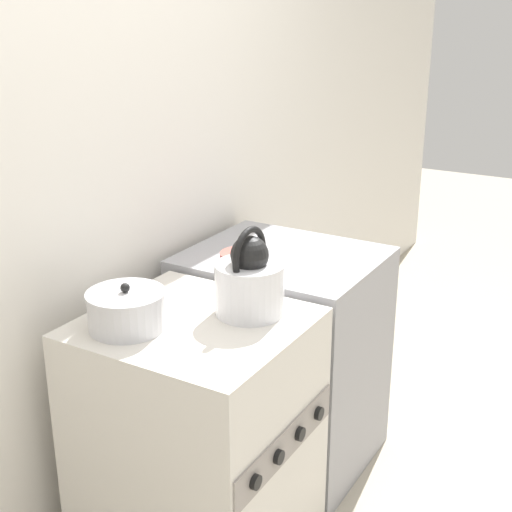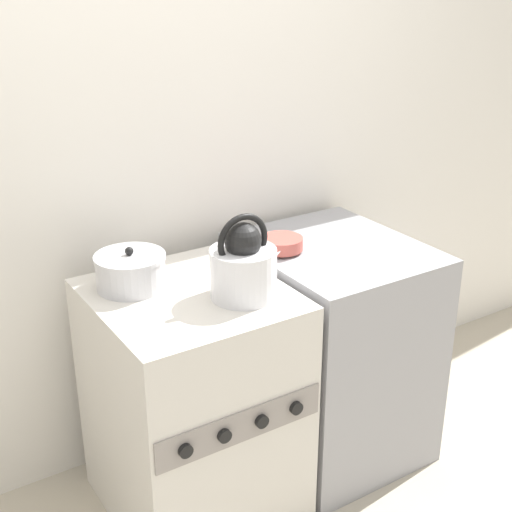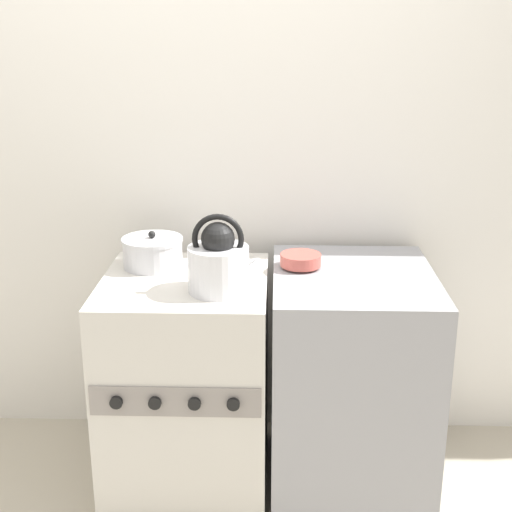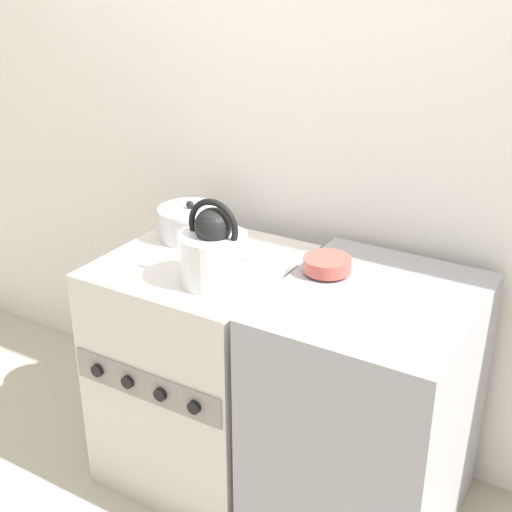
{
  "view_description": "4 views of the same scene",
  "coord_description": "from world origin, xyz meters",
  "px_view_note": "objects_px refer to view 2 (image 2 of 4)",
  "views": [
    {
      "loc": [
        -1.58,
        -0.83,
        1.76
      ],
      "look_at": [
        0.31,
        0.28,
        0.97
      ],
      "focal_mm": 50.0,
      "sensor_mm": 36.0,
      "label": 1
    },
    {
      "loc": [
        -0.93,
        -1.54,
        1.85
      ],
      "look_at": [
        0.26,
        0.32,
        0.92
      ],
      "focal_mm": 50.0,
      "sensor_mm": 36.0,
      "label": 2
    },
    {
      "loc": [
        0.34,
        -2.12,
        1.74
      ],
      "look_at": [
        0.26,
        0.33,
        0.94
      ],
      "focal_mm": 50.0,
      "sensor_mm": 36.0,
      "label": 3
    },
    {
      "loc": [
        1.28,
        -1.46,
        1.85
      ],
      "look_at": [
        0.24,
        0.29,
        0.93
      ],
      "focal_mm": 50.0,
      "sensor_mm": 36.0,
      "label": 4
    }
  ],
  "objects_px": {
    "stove": "(193,403)",
    "cooking_pot": "(131,271)",
    "kettle": "(244,266)",
    "enamel_bowl": "(282,244)"
  },
  "relations": [
    {
      "from": "stove",
      "to": "kettle",
      "type": "relative_size",
      "value": 3.03
    },
    {
      "from": "stove",
      "to": "cooking_pot",
      "type": "bearing_deg",
      "value": 134.01
    },
    {
      "from": "stove",
      "to": "enamel_bowl",
      "type": "height_order",
      "value": "enamel_bowl"
    },
    {
      "from": "stove",
      "to": "kettle",
      "type": "bearing_deg",
      "value": -39.42
    },
    {
      "from": "cooking_pot",
      "to": "kettle",
      "type": "bearing_deg",
      "value": -42.85
    },
    {
      "from": "stove",
      "to": "enamel_bowl",
      "type": "xyz_separation_m",
      "value": [
        0.43,
        0.09,
        0.47
      ]
    },
    {
      "from": "stove",
      "to": "cooking_pot",
      "type": "relative_size",
      "value": 3.64
    },
    {
      "from": "kettle",
      "to": "cooking_pot",
      "type": "bearing_deg",
      "value": 137.15
    },
    {
      "from": "kettle",
      "to": "enamel_bowl",
      "type": "relative_size",
      "value": 1.82
    },
    {
      "from": "enamel_bowl",
      "to": "stove",
      "type": "bearing_deg",
      "value": -167.58
    }
  ]
}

